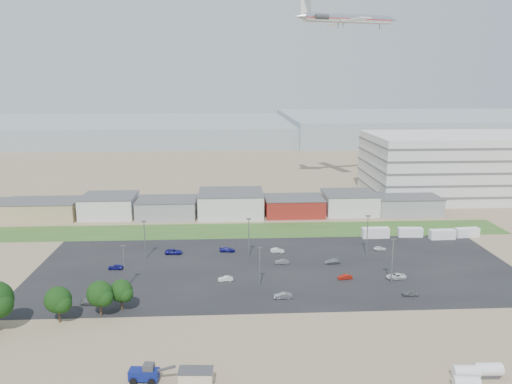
{
  "coord_description": "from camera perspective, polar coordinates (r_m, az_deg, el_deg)",
  "views": [
    {
      "loc": [
        -6.19,
        -97.67,
        46.5
      ],
      "look_at": [
        0.18,
        22.0,
        19.21
      ],
      "focal_mm": 35.0,
      "sensor_mm": 36.0,
      "label": 1
    }
  ],
  "objects": [
    {
      "name": "lightpole_back_r",
      "position": [
        138.05,
        12.59,
        -4.81
      ],
      "size": [
        1.27,
        0.53,
        10.81
      ],
      "primitive_type": null,
      "color": "slate",
      "rests_on": "ground"
    },
    {
      "name": "parked_car_2",
      "position": [
        116.48,
        17.19,
        -11.0
      ],
      "size": [
        3.54,
        1.7,
        1.16
      ],
      "primitive_type": "imported",
      "rotation": [
        0.0,
        0.0,
        -1.67
      ],
      "color": "#595B5E",
      "rests_on": "ground"
    },
    {
      "name": "parked_car_5",
      "position": [
        130.58,
        -15.73,
        -8.24
      ],
      "size": [
        3.84,
        1.84,
        1.27
      ],
      "primitive_type": "imported",
      "rotation": [
        0.0,
        0.0,
        -1.67
      ],
      "color": "navy",
      "rests_on": "ground"
    },
    {
      "name": "tree_mid",
      "position": [
        106.11,
        -21.67,
        -11.66
      ],
      "size": [
        5.54,
        5.54,
        8.31
      ],
      "primitive_type": null,
      "color": "black",
      "rests_on": "ground"
    },
    {
      "name": "building_row",
      "position": [
        174.28,
        -6.51,
        -1.37
      ],
      "size": [
        170.0,
        20.0,
        8.0
      ],
      "primitive_type": null,
      "color": "silver",
      "rests_on": "ground"
    },
    {
      "name": "lightpole_front_r",
      "position": [
        120.32,
        15.31,
        -7.63
      ],
      "size": [
        1.27,
        0.53,
        10.79
      ],
      "primitive_type": null,
      "color": "slate",
      "rests_on": "ground"
    },
    {
      "name": "parked_car_10",
      "position": [
        113.14,
        -18.38,
        -11.8
      ],
      "size": [
        4.21,
        1.72,
        1.22
      ],
      "primitive_type": "imported",
      "rotation": [
        0.0,
        0.0,
        1.57
      ],
      "color": "#595B5E",
      "rests_on": "ground"
    },
    {
      "name": "lightpole_back_m",
      "position": [
        132.71,
        -0.83,
        -5.25
      ],
      "size": [
        1.25,
        0.52,
        10.63
      ],
      "primitive_type": null,
      "color": "slate",
      "rests_on": "ground"
    },
    {
      "name": "parked_car_7",
      "position": [
        129.55,
        3.0,
        -7.94
      ],
      "size": [
        3.63,
        1.3,
        1.19
      ],
      "primitive_type": "imported",
      "rotation": [
        0.0,
        0.0,
        -1.56
      ],
      "color": "#595B5E",
      "rests_on": "ground"
    },
    {
      "name": "parked_car_9",
      "position": [
        138.11,
        -9.39,
        -6.74
      ],
      "size": [
        4.79,
        2.35,
        1.31
      ],
      "primitive_type": "imported",
      "rotation": [
        0.0,
        0.0,
        1.53
      ],
      "color": "navy",
      "rests_on": "ground"
    },
    {
      "name": "box_trailer_d",
      "position": [
        163.27,
        22.96,
        -4.27
      ],
      "size": [
        7.42,
        3.04,
        2.7
      ],
      "primitive_type": null,
      "rotation": [
        0.0,
        0.0,
        0.11
      ],
      "color": "silver",
      "rests_on": "ground"
    },
    {
      "name": "parked_car_13",
      "position": [
        110.38,
        3.09,
        -11.74
      ],
      "size": [
        3.94,
        1.49,
        1.28
      ],
      "primitive_type": "imported",
      "rotation": [
        0.0,
        0.0,
        -1.54
      ],
      "color": "#A5A5AA",
      "rests_on": "ground"
    },
    {
      "name": "storage_tank_ne",
      "position": [
        92.13,
        25.01,
        -17.89
      ],
      "size": [
        4.28,
        2.22,
        2.54
      ],
      "primitive_type": null,
      "rotation": [
        0.0,
        0.0,
        -0.02
      ],
      "color": "silver",
      "rests_on": "ground"
    },
    {
      "name": "tree_right",
      "position": [
        106.17,
        -17.41,
        -11.3
      ],
      "size": [
        5.54,
        5.54,
        8.31
      ],
      "primitive_type": null,
      "color": "black",
      "rests_on": "ground"
    },
    {
      "name": "parked_car_8",
      "position": [
        143.29,
        13.97,
        -6.26
      ],
      "size": [
        3.49,
        1.67,
        1.15
      ],
      "primitive_type": "imported",
      "rotation": [
        0.0,
        0.0,
        1.48
      ],
      "color": "silver",
      "rests_on": "ground"
    },
    {
      "name": "parked_car_0",
      "position": [
        124.68,
        15.7,
        -9.25
      ],
      "size": [
        4.73,
        2.27,
        1.3
      ],
      "primitive_type": "imported",
      "rotation": [
        0.0,
        0.0,
        -1.55
      ],
      "color": "silver",
      "rests_on": "ground"
    },
    {
      "name": "lightpole_front_m",
      "position": [
        114.67,
        0.43,
        -8.55
      ],
      "size": [
        1.11,
        0.46,
        9.39
      ],
      "primitive_type": null,
      "color": "slate",
      "rests_on": "ground"
    },
    {
      "name": "telehandler",
      "position": [
        84.91,
        -12.69,
        -19.48
      ],
      "size": [
        7.66,
        3.3,
        3.09
      ],
      "primitive_type": null,
      "rotation": [
        0.0,
        0.0,
        -0.11
      ],
      "color": "navy",
      "rests_on": "ground"
    },
    {
      "name": "grass_strip",
      "position": [
        156.85,
        -0.65,
        -4.41
      ],
      "size": [
        160.0,
        16.0,
        0.02
      ],
      "primitive_type": "cube",
      "color": "#33521E",
      "rests_on": "ground"
    },
    {
      "name": "box_trailer_c",
      "position": [
        158.38,
        20.5,
        -4.55
      ],
      "size": [
        7.55,
        2.49,
        2.82
      ],
      "primitive_type": null,
      "rotation": [
        0.0,
        0.0,
        0.02
      ],
      "color": "silver",
      "rests_on": "ground"
    },
    {
      "name": "parked_car_12",
      "position": [
        130.9,
        8.68,
        -7.85
      ],
      "size": [
        4.24,
        1.95,
        1.2
      ],
      "primitive_type": "imported",
      "rotation": [
        0.0,
        0.0,
        -1.51
      ],
      "color": "#A5A5AA",
      "rests_on": "ground"
    },
    {
      "name": "parking_garage",
      "position": [
        218.02,
        23.21,
        2.81
      ],
      "size": [
        80.0,
        40.0,
        25.0
      ],
      "primitive_type": "cube",
      "color": "silver",
      "rests_on": "ground"
    },
    {
      "name": "airliner",
      "position": [
        214.77,
        10.46,
        18.91
      ],
      "size": [
        52.94,
        42.5,
        13.69
      ],
      "primitive_type": null,
      "rotation": [
        0.0,
        0.0,
        0.26
      ],
      "color": "silver"
    },
    {
      "name": "tree_near",
      "position": [
        107.49,
        -15.14,
        -11.09
      ],
      "size": [
        4.98,
        4.98,
        7.46
      ],
      "primitive_type": null,
      "color": "black",
      "rests_on": "ground"
    },
    {
      "name": "storage_tank_sw",
      "position": [
        87.72,
        22.92,
        -19.41
      ],
      "size": [
        4.09,
        2.42,
        2.32
      ],
      "primitive_type": null,
      "rotation": [
        0.0,
        0.0,
        -0.13
      ],
      "color": "silver",
      "rests_on": "ground"
    },
    {
      "name": "parked_car_6",
      "position": [
        138.2,
        -3.3,
        -6.59
      ],
      "size": [
        4.36,
        2.03,
        1.23
      ],
      "primitive_type": "imported",
      "rotation": [
        0.0,
        0.0,
        1.5
      ],
      "color": "navy",
      "rests_on": "ground"
    },
    {
      "name": "ground",
      "position": [
        108.35,
        0.54,
        -12.59
      ],
      "size": [
        700.0,
        700.0,
        0.0
      ],
      "primitive_type": "plane",
      "color": "#8B7558",
      "rests_on": "ground"
    },
    {
      "name": "lightpole_back_l",
      "position": [
        134.53,
        -12.6,
        -5.37
      ],
      "size": [
        1.22,
        0.51,
        10.4
      ],
      "primitive_type": null,
      "color": "slate",
      "rests_on": "ground"
    },
    {
      "name": "lightpole_front_l",
      "position": [
        117.46,
        -14.82,
        -8.29
      ],
      "size": [
        1.19,
        0.5,
        10.1
      ],
      "primitive_type": null,
      "color": "slate",
      "rests_on": "ground"
    },
    {
      "name": "parking_lot",
      "position": [
        127.02,
        2.25,
        -8.65
      ],
      "size": [
        120.0,
        50.0,
        0.01
      ],
      "primitive_type": "cube",
      "color": "black",
      "rests_on": "ground"
    },
    {
      "name": "parked_car_4",
      "position": [
        119.19,
        -3.5,
        -9.86
      ],
      "size": [
        3.58,
        1.56,
        1.14
      ],
      "primitive_type": "imported",
      "rotation": [
        0.0,
        0.0,
        -1.47
      ],
      "color": "silver",
      "rests_on": "ground"
    },
    {
      "name": "box_trailer_b",
      "position": [
        157.57,
        17.2,
        -4.41
      ],
      "size": [
        7.4,
        2.75,
        2.73
      ],
      "primitive_type": null,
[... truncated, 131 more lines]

